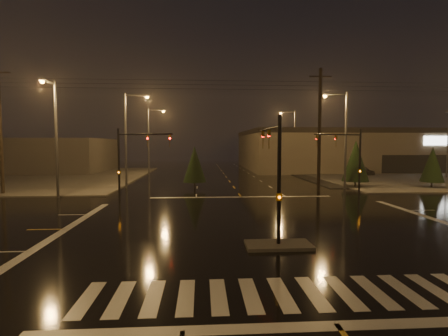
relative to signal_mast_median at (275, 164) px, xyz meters
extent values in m
plane|color=black|center=(0.00, 3.07, -3.75)|extent=(140.00, 140.00, 0.00)
cube|color=#42403B|center=(30.00, 33.07, -3.69)|extent=(36.00, 36.00, 0.12)
cube|color=#42403B|center=(-30.00, 33.07, -3.69)|extent=(36.00, 36.00, 0.12)
cube|color=#42403B|center=(0.00, -0.93, -3.68)|extent=(3.00, 1.60, 0.15)
cube|color=beige|center=(0.00, -5.93, -3.75)|extent=(15.00, 2.60, 0.01)
cube|color=beige|center=(0.00, -7.93, -3.75)|extent=(16.00, 0.50, 0.01)
cube|color=beige|center=(0.00, 14.07, -3.75)|extent=(16.00, 0.50, 0.01)
cube|color=brown|center=(35.00, 49.07, -0.25)|extent=(60.00, 28.00, 7.00)
cube|color=black|center=(35.00, 49.07, 3.05)|extent=(60.20, 28.20, 0.80)
cube|color=#45403D|center=(-35.00, 45.07, -0.95)|extent=(30.00, 18.00, 5.60)
cylinder|color=black|center=(0.00, -0.93, -0.75)|extent=(0.18, 0.18, 6.00)
cylinder|color=black|center=(0.00, 1.32, 1.75)|extent=(0.12, 4.50, 0.12)
imported|color=#594707|center=(0.00, 3.35, 1.70)|extent=(0.16, 0.20, 1.00)
cube|color=#594707|center=(0.00, -0.93, -1.45)|extent=(0.25, 0.18, 0.35)
cylinder|color=black|center=(10.50, 13.57, -0.75)|extent=(0.18, 0.18, 6.00)
cylinder|color=black|center=(8.15, 12.72, 1.75)|extent=(4.74, 1.82, 0.12)
imported|color=#594707|center=(6.04, 11.95, 1.70)|extent=(0.24, 0.22, 1.00)
cube|color=#594707|center=(10.50, 13.57, -1.45)|extent=(0.25, 0.18, 0.35)
cylinder|color=black|center=(-10.50, 13.57, -0.75)|extent=(0.18, 0.18, 6.00)
cylinder|color=black|center=(-8.15, 12.72, 1.75)|extent=(4.74, 1.82, 0.12)
imported|color=#594707|center=(-6.04, 11.95, 1.70)|extent=(0.24, 0.22, 1.00)
cube|color=#594707|center=(-10.50, 13.57, -1.45)|extent=(0.25, 0.18, 0.35)
cylinder|color=#38383A|center=(-11.50, 21.07, 1.25)|extent=(0.24, 0.24, 10.00)
cylinder|color=#38383A|center=(-10.30, 21.07, 6.05)|extent=(2.40, 0.14, 0.14)
cube|color=#38383A|center=(-9.20, 21.07, 6.00)|extent=(0.70, 0.30, 0.18)
sphere|color=orange|center=(-9.20, 21.07, 5.87)|extent=(0.32, 0.32, 0.32)
cylinder|color=#38383A|center=(-11.50, 37.07, 1.25)|extent=(0.24, 0.24, 10.00)
cylinder|color=#38383A|center=(-10.30, 37.07, 6.05)|extent=(2.40, 0.14, 0.14)
cube|color=#38383A|center=(-9.20, 37.07, 6.00)|extent=(0.70, 0.30, 0.18)
sphere|color=orange|center=(-9.20, 37.07, 5.87)|extent=(0.32, 0.32, 0.32)
cylinder|color=#38383A|center=(11.50, 19.07, 1.25)|extent=(0.24, 0.24, 10.00)
cylinder|color=#38383A|center=(10.30, 19.07, 6.05)|extent=(2.40, 0.14, 0.14)
cube|color=#38383A|center=(9.20, 19.07, 6.00)|extent=(0.70, 0.30, 0.18)
sphere|color=orange|center=(9.20, 19.07, 5.87)|extent=(0.32, 0.32, 0.32)
cylinder|color=#38383A|center=(11.50, 39.07, 1.25)|extent=(0.24, 0.24, 10.00)
cylinder|color=#38383A|center=(10.30, 39.07, 6.05)|extent=(2.40, 0.14, 0.14)
cube|color=#38383A|center=(9.20, 39.07, 6.00)|extent=(0.70, 0.30, 0.18)
sphere|color=orange|center=(9.20, 39.07, 5.87)|extent=(0.32, 0.32, 0.32)
cylinder|color=#38383A|center=(-16.00, 14.57, 1.25)|extent=(0.24, 0.24, 10.00)
cylinder|color=#38383A|center=(-16.00, 13.37, 6.05)|extent=(0.14, 2.40, 0.14)
cube|color=#38383A|center=(-16.00, 12.27, 6.00)|extent=(0.30, 0.70, 0.18)
sphere|color=orange|center=(-16.00, 12.27, 5.87)|extent=(0.32, 0.32, 0.32)
cylinder|color=black|center=(-22.00, 17.07, 2.25)|extent=(0.32, 0.32, 12.00)
cylinder|color=black|center=(8.00, 17.07, 2.25)|extent=(0.32, 0.32, 12.00)
cube|color=black|center=(8.00, 17.07, 7.45)|extent=(2.20, 0.12, 0.12)
cylinder|color=black|center=(13.06, 20.04, -3.40)|extent=(0.18, 0.18, 0.70)
cone|color=black|center=(13.06, 20.04, -0.85)|extent=(2.82, 2.82, 4.40)
cylinder|color=black|center=(20.84, 18.80, -3.40)|extent=(0.18, 0.18, 0.70)
cone|color=black|center=(20.84, 18.80, -1.20)|extent=(2.37, 2.37, 3.70)
cylinder|color=black|center=(-4.23, 20.24, -3.40)|extent=(0.18, 0.18, 0.70)
cone|color=black|center=(-4.23, 20.24, -1.17)|extent=(2.41, 2.41, 3.77)
imported|color=black|center=(20.65, 34.41, -3.06)|extent=(2.65, 4.35, 1.38)
camera|label=1|loc=(-3.51, -16.45, 0.96)|focal=28.00mm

